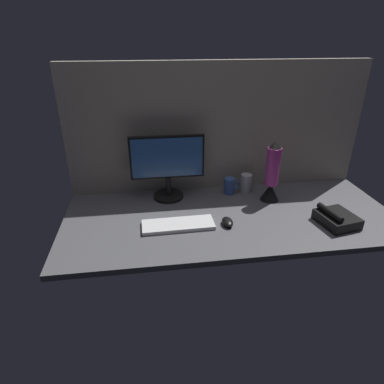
{
  "coord_description": "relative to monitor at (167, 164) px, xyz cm",
  "views": [
    {
      "loc": [
        -42.49,
        -153.5,
        90.48
      ],
      "look_at": [
        -12.81,
        0.0,
        14.0
      ],
      "focal_mm": 30.72,
      "sensor_mm": 36.0,
      "label": 1
    }
  ],
  "objects": [
    {
      "name": "ground_plane",
      "position": [
        32.03,
        -25.12,
        -22.79
      ],
      "size": [
        180.0,
        80.0,
        3.0
      ],
      "primitive_type": "cube",
      "color": "#515156"
    },
    {
      "name": "cubicle_wall_back",
      "position": [
        32.03,
        12.38,
        17.02
      ],
      "size": [
        180.0,
        5.0,
        76.62
      ],
      "color": "gray",
      "rests_on": "ground_plane"
    },
    {
      "name": "monitor",
      "position": [
        0.0,
        0.0,
        0.0
      ],
      "size": [
        43.09,
        18.0,
        38.23
      ],
      "color": "black",
      "rests_on": "ground_plane"
    },
    {
      "name": "keyboard",
      "position": [
        2.42,
        -34.59,
        -20.29
      ],
      "size": [
        37.28,
        13.82,
        2.0
      ],
      "primitive_type": "cube",
      "rotation": [
        0.0,
        0.0,
        0.02
      ],
      "color": "silver",
      "rests_on": "ground_plane"
    },
    {
      "name": "mouse",
      "position": [
        27.97,
        -36.51,
        -19.59
      ],
      "size": [
        5.66,
        9.64,
        3.4
      ],
      "primitive_type": "ellipsoid",
      "rotation": [
        0.0,
        0.0,
        0.01
      ],
      "color": "black",
      "rests_on": "ground_plane"
    },
    {
      "name": "mug_ceramic_blue",
      "position": [
        37.93,
        -0.02,
        -16.3
      ],
      "size": [
        10.16,
        6.68,
        9.94
      ],
      "color": "#38569E",
      "rests_on": "ground_plane"
    },
    {
      "name": "mug_steel",
      "position": [
        48.6,
        0.89,
        -15.6
      ],
      "size": [
        6.78,
        6.78,
        11.4
      ],
      "color": "#B2B2B7",
      "rests_on": "ground_plane"
    },
    {
      "name": "lava_lamp",
      "position": [
        59.48,
        -11.9,
        -6.03
      ],
      "size": [
        11.12,
        11.12,
        36.38
      ],
      "color": "black",
      "rests_on": "ground_plane"
    },
    {
      "name": "desk_phone",
      "position": [
        84.08,
        -43.44,
        -18.11
      ],
      "size": [
        20.24,
        21.83,
        8.8
      ],
      "color": "black",
      "rests_on": "ground_plane"
    }
  ]
}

